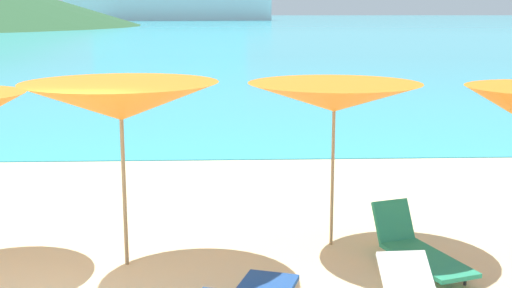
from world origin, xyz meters
TOP-DOWN VIEW (x-y plane):
  - ground_plane at (0.00, 10.00)m, footprint 50.00×100.00m
  - ocean_water at (0.00, 227.78)m, footprint 650.00×440.00m
  - umbrella_5 at (0.96, 2.06)m, footprint 2.41×2.41m
  - umbrella_6 at (3.55, 2.66)m, footprint 2.34×2.34m
  - lounge_chair_2 at (4.44, 1.78)m, footprint 0.97×1.60m

SIDE VIEW (x-z plane):
  - ground_plane at x=0.00m, z-range -0.30..0.00m
  - ocean_water at x=0.00m, z-range 0.00..0.02m
  - lounge_chair_2 at x=4.44m, z-range -0.09..0.59m
  - umbrella_6 at x=3.55m, z-range 0.88..3.02m
  - umbrella_5 at x=0.96m, z-range 0.89..3.10m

